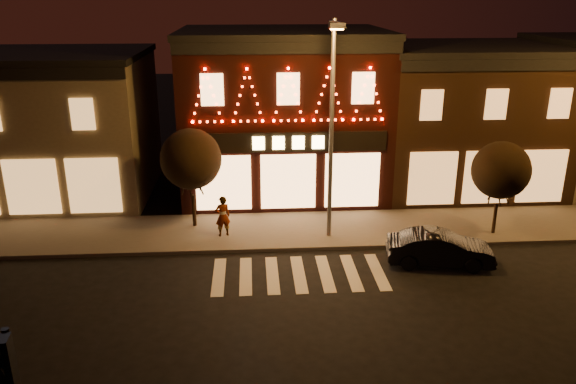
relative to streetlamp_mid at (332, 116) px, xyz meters
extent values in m
plane|color=black|center=(-1.54, -6.95, -5.40)|extent=(120.00, 120.00, 0.00)
cube|color=#47423D|center=(0.46, 1.05, -5.33)|extent=(44.00, 4.00, 0.15)
cube|color=#6C634D|center=(-14.54, 7.05, -1.90)|extent=(12.00, 8.00, 7.00)
cube|color=black|center=(-14.54, 7.05, 1.75)|extent=(12.20, 8.20, 0.30)
cube|color=black|center=(-1.54, 7.05, -1.40)|extent=(10.00, 8.00, 8.00)
cube|color=black|center=(-1.54, 7.05, 2.75)|extent=(10.20, 8.20, 0.30)
cube|color=black|center=(-1.54, 3.00, 2.35)|extent=(10.00, 0.25, 0.50)
cube|color=black|center=(-1.54, 2.95, -1.80)|extent=(9.00, 0.15, 0.90)
cube|color=#FFD87F|center=(-1.54, 2.85, -1.80)|extent=(3.40, 0.08, 0.60)
cube|color=#362113|center=(7.96, 7.05, -1.80)|extent=(9.00, 8.00, 7.20)
cube|color=black|center=(7.96, 7.05, 1.95)|extent=(9.20, 8.20, 0.30)
cube|color=black|center=(7.96, 3.00, 1.55)|extent=(9.00, 0.25, 0.50)
cube|color=black|center=(-7.23, -14.18, -0.97)|extent=(0.37, 0.36, 1.11)
cylinder|color=#59595E|center=(0.02, 0.26, -0.78)|extent=(0.18, 0.18, 8.95)
cylinder|color=#59595E|center=(-0.06, -0.63, 3.58)|extent=(0.27, 1.79, 0.11)
cube|color=#59595E|center=(-0.13, -1.52, 3.53)|extent=(0.58, 0.36, 0.20)
cube|color=orange|center=(-0.13, -1.52, 3.41)|extent=(0.44, 0.26, 0.06)
cylinder|color=black|center=(-5.82, 1.73, -4.53)|extent=(0.17, 0.17, 1.44)
sphere|color=black|center=(-5.82, 1.73, -2.16)|extent=(2.64, 2.64, 2.64)
cylinder|color=black|center=(7.19, 0.04, -4.59)|extent=(0.14, 0.14, 1.33)
sphere|color=black|center=(7.19, 0.04, -2.41)|extent=(2.43, 2.43, 2.43)
imported|color=black|center=(3.97, -2.50, -4.73)|extent=(4.22, 2.02, 1.34)
imported|color=gray|center=(-4.50, 0.53, -4.36)|extent=(0.75, 0.60, 1.78)
camera|label=1|loc=(-3.24, -21.98, 4.66)|focal=35.42mm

